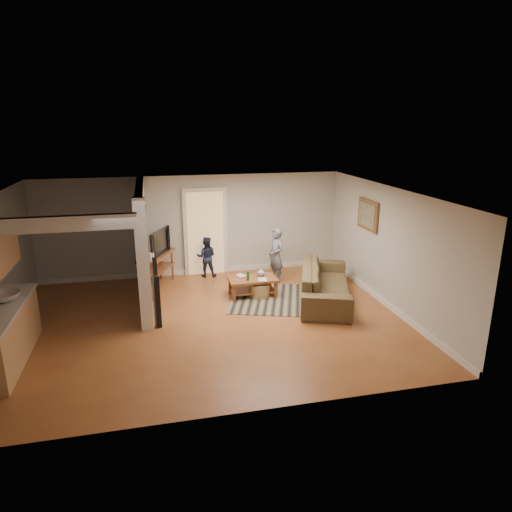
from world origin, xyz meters
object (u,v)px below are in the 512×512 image
Objects in this scene: speaker_left at (157,302)px; toy_basket at (260,289)px; sofa at (325,299)px; toddler at (207,276)px; child at (276,282)px; tv_console at (157,257)px; coffee_table at (253,282)px; speaker_right at (156,279)px.

speaker_left is 2.16× the size of toy_basket.
toddler is at bearing 67.40° from sofa.
speaker_left is (-3.60, -0.61, 0.51)m from sofa.
tv_console is at bearing -113.45° from child.
coffee_table is 0.79× the size of child.
toy_basket is at bearing 5.37° from speaker_left.
tv_console is 2.25m from speaker_left.
child is 1.78m from toddler.
child is (2.84, 1.92, -0.51)m from speaker_left.
toy_basket is 1.01m from child.
sofa is at bearing -17.67° from speaker_right.
coffee_table is 1.03× the size of speaker_left.
speaker_left is (-0.06, -2.24, -0.21)m from tv_console.
toddler is (1.27, 1.30, -0.48)m from speaker_right.
tv_console is 2.85× the size of toy_basket.
speaker_left reaches higher than speaker_right.
sofa is 2.43× the size of coffee_table.
toy_basket is at bearing 89.68° from sofa.
child is (2.78, -0.32, -0.73)m from tv_console.
speaker_right is 2.29m from toy_basket.
sofa is 3.16m from toddler.
toy_basket is (2.24, 1.11, -0.34)m from speaker_left.
speaker_right is (0.00, 1.45, -0.04)m from speaker_left.
toy_basket is (2.18, -1.12, -0.55)m from tv_console.
child is 1.32× the size of toddler.
speaker_right is at bearing -97.53° from child.
sofa is at bearing -21.67° from coffee_table.
tv_console is 1.33× the size of toddler.
speaker_left is 1.01× the size of toddler.
coffee_table is 0.79× the size of tv_console.
toy_basket is at bearing 132.60° from toddler.
tv_console is 1.32× the size of speaker_left.
toddler reaches higher than sofa.
speaker_left is 3.07m from toddler.
coffee_table is 2.44m from speaker_left.
tv_console is at bearing 67.44° from speaker_left.
coffee_table is at bearing 88.22° from sofa.
speaker_left is 3.46m from child.
coffee_table is (-1.49, 0.59, 0.32)m from sofa.
child is at bearing 50.22° from sofa.
speaker_right is (-0.06, -0.79, -0.25)m from tv_console.
tv_console is (-2.06, 1.03, 0.40)m from coffee_table.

